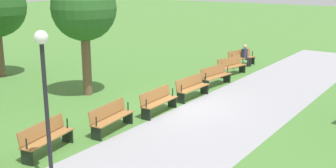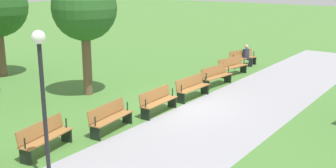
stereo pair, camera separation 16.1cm
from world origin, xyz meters
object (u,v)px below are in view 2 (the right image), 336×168
Objects in this scene: lamp_post at (42,78)px; person_seated at (247,55)px; bench_4 at (158,101)px; bench_6 at (45,136)px; bench_0 at (242,58)px; bench_5 at (110,117)px; tree_0 at (84,9)px; bench_2 at (216,76)px; bench_3 at (192,87)px; bench_1 at (232,66)px.

person_seated is at bearing -172.97° from lamp_post.
bench_4 is 4.72m from bench_6.
bench_0 is 11.74m from bench_5.
tree_0 is 1.33× the size of lamp_post.
tree_0 is at bearing -131.88° from bench_5.
bench_2 and bench_5 have the same top height.
person_seated is 0.32× the size of lamp_post.
tree_0 is (-0.32, -3.93, 3.12)m from bench_4.
bench_3 is at bearing 23.75° from bench_0.
bench_2 is at bearing 23.24° from person_seated.
bench_0 is 0.51× the size of lamp_post.
bench_3 and bench_5 have the same top height.
bench_6 is 6.81m from tree_0.
lamp_post reaches higher than bench_5.
bench_2 is 0.99× the size of bench_6.
bench_1 is at bearing 28.06° from bench_0.
bench_2 is 1.01× the size of bench_4.
person_seated is at bearing -170.98° from bench_3.
bench_1 is at bearing 153.19° from tree_0.
bench_1 is 8.17m from tree_0.
lamp_post is at bearing 9.33° from bench_3.
bench_5 is 1.58× the size of person_seated.
bench_6 is at bearing 4.34° from bench_2.
bench_1 and bench_3 have the same top height.
bench_0 is 1.00× the size of bench_1.
bench_0 is 1.60× the size of person_seated.
bench_0 is at bearing -172.16° from lamp_post.
bench_3 is at bearing 10.80° from bench_2.
tree_0 is (2.05, -3.93, 3.12)m from bench_3.
bench_3 is (2.35, 0.18, 0.00)m from bench_2.
tree_0 is at bearing -60.36° from bench_3.
bench_4 is at bearing 20.31° from person_seated.
tree_0 is at bearing -34.00° from bench_2.
bench_2 is 0.51× the size of lamp_post.
bench_3 and bench_6 have the same top height.
bench_1 is 1.00× the size of bench_6.
bench_1 and bench_4 have the same top height.
bench_3 is at bearing 17.27° from bench_1.
bench_6 is (4.69, -0.53, 0.00)m from bench_4.
bench_5 is 0.38× the size of tree_0.
tree_0 is at bearing -156.59° from bench_6.
lamp_post is at bearing 17.73° from bench_1.
bench_1 is 0.38× the size of tree_0.
bench_4 is 9.57m from person_seated.
tree_0 is at bearing -3.30° from person_seated.
lamp_post is (3.47, 1.21, 2.16)m from bench_5.
tree_0 is (9.03, -2.88, 3.12)m from bench_0.
bench_2 is 1.58× the size of person_seated.
lamp_post is at bearing 22.98° from bench_0.
bench_0 is 1.02× the size of bench_3.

